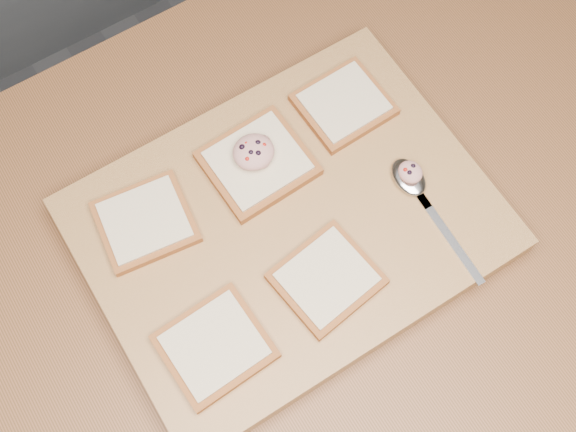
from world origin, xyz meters
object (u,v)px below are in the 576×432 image
(tuna_salad_dollop, at_px, (254,152))
(spoon, at_px, (415,186))
(cutting_board, at_px, (288,226))
(bread_far_center, at_px, (258,163))

(tuna_salad_dollop, xyz_separation_m, spoon, (0.15, -0.14, -0.02))
(cutting_board, height_order, spoon, spoon)
(cutting_board, distance_m, spoon, 0.17)
(bread_far_center, xyz_separation_m, tuna_salad_dollop, (-0.00, 0.01, 0.02))
(spoon, bearing_deg, bread_far_center, 139.07)
(cutting_board, distance_m, bread_far_center, 0.09)
(spoon, bearing_deg, cutting_board, 163.44)
(tuna_salad_dollop, bearing_deg, spoon, -42.06)
(bread_far_center, relative_size, tuna_salad_dollop, 2.43)
(cutting_board, height_order, tuna_salad_dollop, tuna_salad_dollop)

